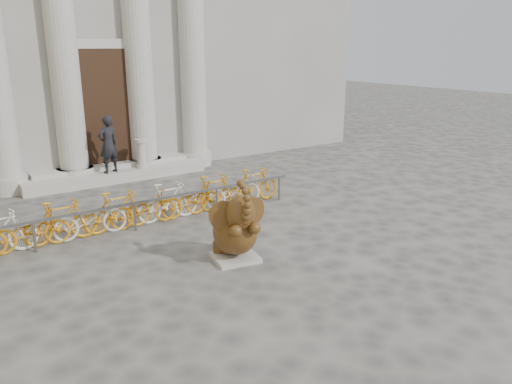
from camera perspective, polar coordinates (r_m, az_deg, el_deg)
ground at (r=9.42m, az=4.32°, el=-10.89°), size 80.00×80.00×0.00m
classical_building at (r=22.10m, az=-22.06°, el=19.70°), size 22.00×10.70×12.00m
entrance_steps at (r=17.23m, az=-15.70°, el=1.97°), size 6.00×1.20×0.36m
elephant_statue at (r=10.28m, az=-2.35°, el=-4.43°), size 1.19×1.40×1.80m
bike_rack at (r=12.49m, az=-14.18°, el=-1.85°), size 9.09×0.53×1.00m
pedestrian at (r=16.58m, az=-16.54°, el=5.26°), size 0.77×0.61×1.85m
balustrade_post at (r=17.09m, az=-12.96°, el=4.20°), size 0.39×0.39×0.96m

